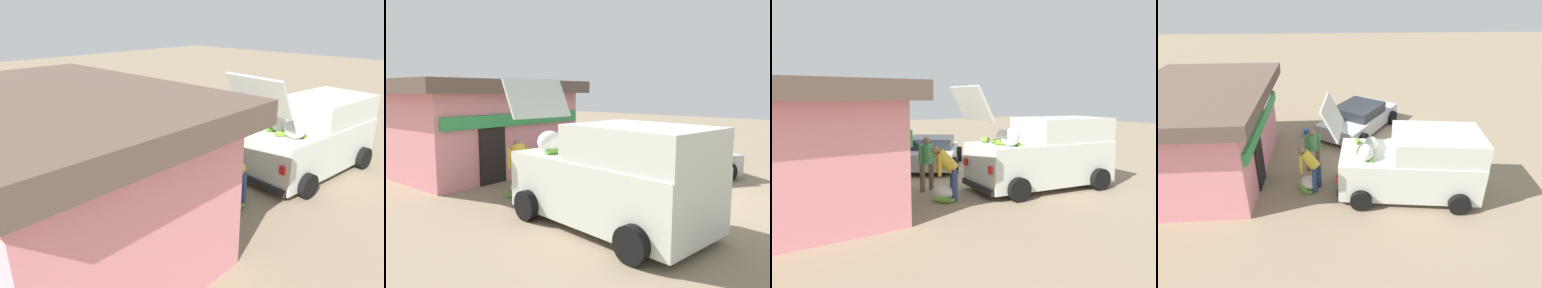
# 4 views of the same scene
# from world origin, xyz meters

# --- Properties ---
(ground_plane) EXTENTS (60.00, 60.00, 0.00)m
(ground_plane) POSITION_xyz_m (0.00, 0.00, 0.00)
(ground_plane) COLOR gray
(storefront_bar) EXTENTS (6.34, 4.49, 3.04)m
(storefront_bar) POSITION_xyz_m (-1.26, 6.31, 1.58)
(storefront_bar) COLOR pink
(storefront_bar) RESTS_ON ground_plane
(delivery_van) EXTENTS (2.58, 4.81, 2.99)m
(delivery_van) POSITION_xyz_m (-2.92, -0.40, 1.03)
(delivery_van) COLOR silver
(delivery_van) RESTS_ON ground_plane
(parked_sedan) EXTENTS (4.39, 3.81, 1.17)m
(parked_sedan) POSITION_xyz_m (1.88, 0.92, 0.56)
(parked_sedan) COLOR #B2B7BC
(parked_sedan) RESTS_ON ground_plane
(vendor_standing) EXTENTS (0.41, 0.55, 1.57)m
(vendor_standing) POSITION_xyz_m (-1.42, 2.78, 0.91)
(vendor_standing) COLOR #726047
(vendor_standing) RESTS_ON ground_plane
(customer_bending) EXTENTS (0.65, 0.74, 1.44)m
(customer_bending) POSITION_xyz_m (-2.57, 2.77, 0.87)
(customer_bending) COLOR navy
(customer_bending) RESTS_ON ground_plane
(unloaded_banana_pile) EXTENTS (0.83, 0.77, 0.40)m
(unloaded_banana_pile) POSITION_xyz_m (-2.58, 2.88, 0.18)
(unloaded_banana_pile) COLOR silver
(unloaded_banana_pile) RESTS_ON ground_plane
(paint_bucket) EXTENTS (0.30, 0.30, 0.31)m
(paint_bucket) POSITION_xyz_m (1.36, 3.22, 0.15)
(paint_bucket) COLOR blue
(paint_bucket) RESTS_ON ground_plane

